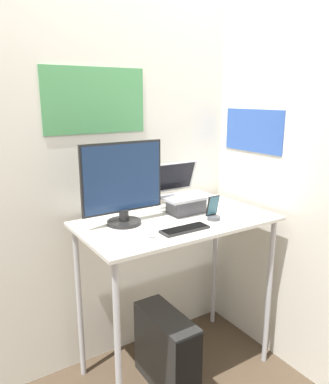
{
  "coord_description": "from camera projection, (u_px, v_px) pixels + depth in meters",
  "views": [
    {
      "loc": [
        -1.19,
        -1.41,
        1.72
      ],
      "look_at": [
        -0.09,
        0.31,
        1.2
      ],
      "focal_mm": 35.0,
      "sensor_mm": 36.0,
      "label": 1
    }
  ],
  "objects": [
    {
      "name": "wall_side_right",
      "position": [
        299.0,
        169.0,
        2.22
      ],
      "size": [
        0.06,
        6.0,
        2.6
      ],
      "color": "silver",
      "rests_on": "ground_plane"
    },
    {
      "name": "cell_phone",
      "position": [
        213.0,
        213.0,
        2.19
      ],
      "size": [
        0.08,
        0.08,
        0.15
      ],
      "color": "#4C4C51",
      "rests_on": "desk"
    },
    {
      "name": "desk",
      "position": [
        177.0,
        239.0,
        2.23
      ],
      "size": [
        1.16,
        0.63,
        1.02
      ],
      "color": "beige",
      "rests_on": "ground_plane"
    },
    {
      "name": "wall_back",
      "position": [
        143.0,
        162.0,
        2.46
      ],
      "size": [
        6.0,
        0.06,
        2.6
      ],
      "color": "silver",
      "rests_on": "ground_plane"
    },
    {
      "name": "laptop",
      "position": [
        184.0,
        199.0,
        2.33
      ],
      "size": [
        0.31,
        0.27,
        0.3
      ],
      "color": "#4C4C51",
      "rests_on": "desk"
    },
    {
      "name": "computer_tower",
      "position": [
        166.0,
        350.0,
        2.25
      ],
      "size": [
        0.18,
        0.47,
        0.47
      ],
      "color": "black",
      "rests_on": "ground_plane"
    },
    {
      "name": "mouse",
      "position": [
        151.0,
        235.0,
        1.93
      ],
      "size": [
        0.03,
        0.06,
        0.03
      ],
      "color": "white",
      "rests_on": "desk"
    },
    {
      "name": "monitor",
      "position": [
        123.0,
        186.0,
        2.07
      ],
      "size": [
        0.49,
        0.19,
        0.47
      ],
      "color": "black",
      "rests_on": "desk"
    },
    {
      "name": "keyboard",
      "position": [
        185.0,
        229.0,
        2.02
      ],
      "size": [
        0.28,
        0.09,
        0.02
      ],
      "color": "black",
      "rests_on": "desk"
    }
  ]
}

